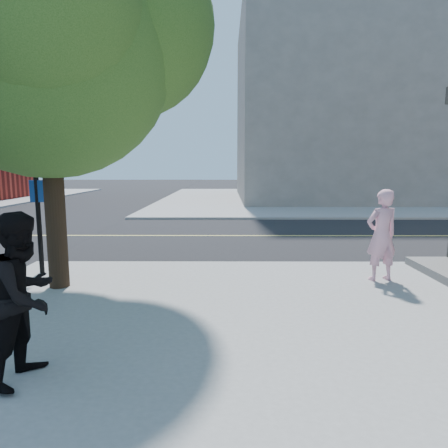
{
  "coord_description": "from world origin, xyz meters",
  "views": [
    {
      "loc": [
        3.89,
        -9.93,
        2.53
      ],
      "look_at": [
        3.85,
        -1.4,
        1.3
      ],
      "focal_mm": 31.71,
      "sensor_mm": 36.0,
      "label": 1
    }
  ],
  "objects": [
    {
      "name": "pedestrian",
      "position": [
        1.62,
        -5.65,
        1.08
      ],
      "size": [
        0.85,
        1.03,
        1.93
      ],
      "primitive_type": "imported",
      "rotation": [
        0.0,
        0.0,
        1.44
      ],
      "color": "black",
      "rests_on": "sidewalk_se"
    },
    {
      "name": "sidewalk_ne",
      "position": [
        13.5,
        21.5,
        0.06
      ],
      "size": [
        29.0,
        25.0,
        0.12
      ],
      "primitive_type": "cube",
      "color": "gray",
      "rests_on": "ground"
    },
    {
      "name": "filler_ne",
      "position": [
        14.0,
        22.0,
        7.12
      ],
      "size": [
        18.0,
        16.0,
        14.0
      ],
      "primitive_type": "cube",
      "color": "slate",
      "rests_on": "sidewalk_ne"
    },
    {
      "name": "man_on_phone",
      "position": [
        7.2,
        -1.66,
        1.1
      ],
      "size": [
        0.81,
        0.64,
        1.95
      ],
      "primitive_type": "imported",
      "rotation": [
        0.0,
        0.0,
        3.4
      ],
      "color": "#E09CB3",
      "rests_on": "sidewalk_se"
    },
    {
      "name": "road_ew",
      "position": [
        0.0,
        4.5,
        0.01
      ],
      "size": [
        140.0,
        9.0,
        0.01
      ],
      "primitive_type": "cube",
      "color": "black",
      "rests_on": "ground"
    },
    {
      "name": "ground",
      "position": [
        0.0,
        0.0,
        0.0
      ],
      "size": [
        140.0,
        140.0,
        0.0
      ],
      "primitive_type": "plane",
      "color": "black",
      "rests_on": "ground"
    },
    {
      "name": "street_tree",
      "position": [
        0.64,
        -2.14,
        5.26
      ],
      "size": [
        6.0,
        5.46,
        7.97
      ],
      "rotation": [
        0.0,
        0.0,
        -0.16
      ],
      "color": "black",
      "rests_on": "sidewalk_se"
    }
  ]
}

